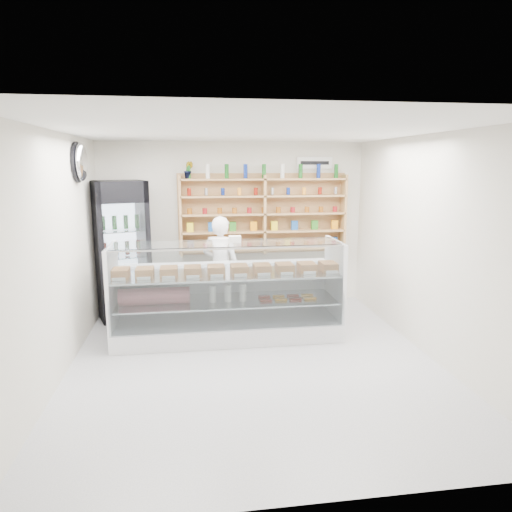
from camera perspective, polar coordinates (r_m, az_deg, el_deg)
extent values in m
plane|color=silver|center=(5.87, -0.27, -12.98)|extent=(5.00, 5.00, 0.00)
plane|color=white|center=(5.37, -0.30, 15.43)|extent=(5.00, 5.00, 0.00)
plane|color=silver|center=(7.90, -2.79, 3.92)|extent=(4.50, 0.00, 4.50)
plane|color=silver|center=(3.07, 6.21, -8.08)|extent=(4.50, 0.00, 4.50)
plane|color=silver|center=(5.61, -23.71, -0.09)|extent=(0.00, 5.00, 5.00)
plane|color=silver|center=(6.17, 20.90, 1.09)|extent=(0.00, 5.00, 5.00)
cube|color=white|center=(6.59, -3.52, -8.98)|extent=(3.16, 0.89, 0.26)
cube|color=white|center=(6.84, -3.86, -4.14)|extent=(3.16, 0.05, 0.66)
cube|color=silver|center=(6.46, -3.56, -5.61)|extent=(3.03, 0.79, 0.02)
cube|color=silver|center=(6.36, -3.61, -2.25)|extent=(3.09, 0.82, 0.02)
cube|color=silver|center=(5.97, -3.26, -4.25)|extent=(3.09, 0.13, 1.10)
cube|color=silver|center=(6.22, -3.62, 1.60)|extent=(3.09, 0.63, 0.01)
imported|color=white|center=(7.28, -4.42, -1.38)|extent=(0.70, 0.58, 1.64)
cube|color=black|center=(7.57, -16.52, 0.76)|extent=(0.99, 0.98, 2.18)
cube|color=#2A0538|center=(7.15, -18.29, 7.54)|extent=(0.73, 0.29, 0.30)
cube|color=silver|center=(7.27, -17.85, -0.53)|extent=(0.62, 0.23, 1.72)
cube|color=tan|center=(7.69, -9.40, 5.00)|extent=(0.04, 0.28, 1.33)
cube|color=tan|center=(7.78, 1.00, 5.23)|extent=(0.04, 0.28, 1.33)
cube|color=tan|center=(8.12, 10.83, 5.29)|extent=(0.04, 0.28, 1.33)
cube|color=tan|center=(7.87, 0.98, 0.95)|extent=(2.80, 0.28, 0.03)
cube|color=tan|center=(7.82, 0.99, 3.12)|extent=(2.80, 0.28, 0.03)
cube|color=tan|center=(7.78, 1.00, 5.30)|extent=(2.80, 0.28, 0.03)
cube|color=tan|center=(7.76, 1.00, 7.51)|extent=(2.80, 0.28, 0.03)
cube|color=tan|center=(7.74, 1.01, 9.57)|extent=(2.80, 0.28, 0.03)
imported|color=#1E6626|center=(7.64, -8.44, 10.59)|extent=(0.17, 0.15, 0.28)
ellipsoid|color=silver|center=(6.66, -21.03, 10.88)|extent=(0.15, 0.50, 0.50)
cube|color=white|center=(8.06, 7.33, 11.47)|extent=(0.62, 0.03, 0.20)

